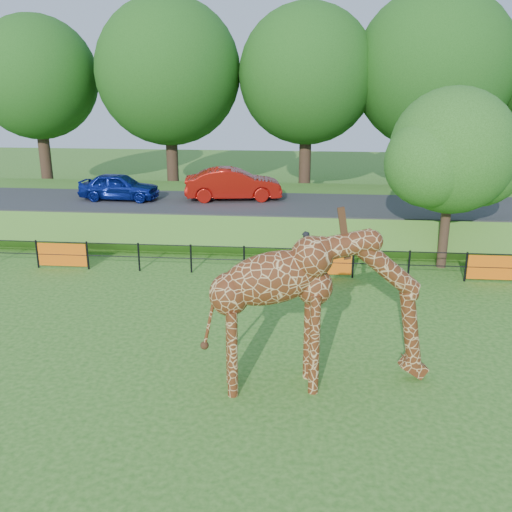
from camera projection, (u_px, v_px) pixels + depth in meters
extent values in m
plane|color=#2B6419|center=(206.00, 384.00, 13.69)|extent=(90.00, 90.00, 0.00)
cube|color=#2B6419|center=(262.00, 212.00, 28.20)|extent=(40.00, 9.00, 1.30)
cube|color=#2C2C2E|center=(259.00, 204.00, 26.57)|extent=(40.00, 5.00, 0.12)
imported|color=navy|center=(119.00, 186.00, 27.05)|extent=(3.80, 1.66, 1.28)
imported|color=#B1140C|center=(233.00, 184.00, 27.04)|extent=(4.75, 2.31, 1.50)
imported|color=black|center=(305.00, 252.00, 21.31)|extent=(0.68, 0.57, 1.58)
cylinder|color=black|center=(445.00, 227.00, 21.63)|extent=(0.36, 0.36, 3.20)
sphere|color=#225116|center=(453.00, 151.00, 20.77)|extent=(4.60, 4.60, 4.60)
sphere|color=#225116|center=(478.00, 161.00, 21.45)|extent=(3.45, 3.45, 3.45)
sphere|color=#225116|center=(430.00, 163.00, 20.30)|extent=(3.22, 3.22, 3.22)
cylinder|color=black|center=(45.00, 154.00, 35.10)|extent=(0.70, 0.70, 5.00)
sphere|color=#184311|center=(36.00, 78.00, 33.75)|extent=(7.20, 7.20, 7.20)
cylinder|color=black|center=(172.00, 155.00, 34.36)|extent=(0.70, 0.70, 5.00)
sphere|color=#184311|center=(168.00, 72.00, 32.91)|extent=(8.40, 8.40, 8.40)
cylinder|color=black|center=(305.00, 157.00, 33.63)|extent=(0.70, 0.70, 5.00)
sphere|color=#184311|center=(307.00, 75.00, 32.23)|extent=(7.80, 7.80, 7.80)
cylinder|color=black|center=(426.00, 159.00, 32.99)|extent=(0.70, 0.70, 5.00)
sphere|color=#184311|center=(434.00, 69.00, 31.50)|extent=(8.80, 8.80, 8.80)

